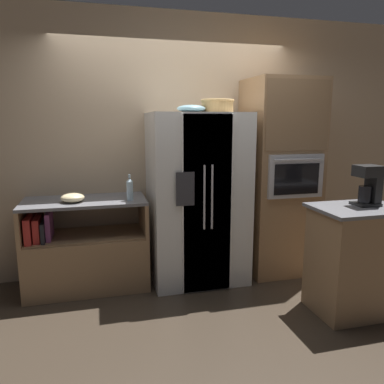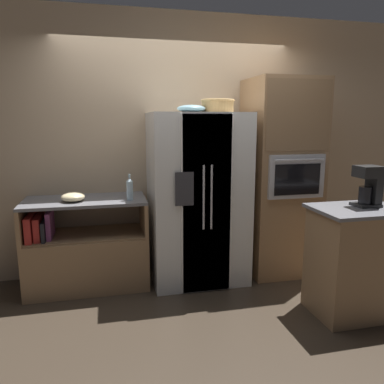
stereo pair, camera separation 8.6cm
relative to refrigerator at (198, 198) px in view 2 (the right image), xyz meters
name	(u,v)px [view 2 (the right image)]	position (x,y,z in m)	size (l,w,h in m)	color
ground_plane	(184,280)	(-0.16, -0.04, -0.88)	(20.00, 20.00, 0.00)	#382D23
wall_back	(175,145)	(-0.16, 0.40, 0.52)	(12.00, 0.06, 2.80)	tan
counter_left	(86,254)	(-1.15, 0.07, -0.54)	(1.18, 0.61, 0.91)	#93704C
refrigerator	(198,198)	(0.00, 0.00, 0.00)	(0.97, 0.77, 1.75)	silver
wall_oven	(280,178)	(0.94, 0.03, 0.18)	(0.73, 0.74, 2.11)	#93704C
island_counter	(355,261)	(1.14, -1.04, -0.40)	(0.75, 0.56, 0.95)	#93704C
wicker_basket	(218,105)	(0.19, -0.04, 0.94)	(0.33, 0.33, 0.13)	tan
fruit_bowl	(191,109)	(-0.08, -0.07, 0.91)	(0.28, 0.28, 0.07)	#668C99
bottle_tall	(130,189)	(-0.70, -0.07, 0.14)	(0.06, 0.06, 0.26)	silver
mixing_bowl	(73,197)	(-1.24, -0.01, 0.08)	(0.22, 0.22, 0.09)	beige
coffee_maker	(370,184)	(1.26, -0.99, 0.27)	(0.20, 0.18, 0.35)	black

